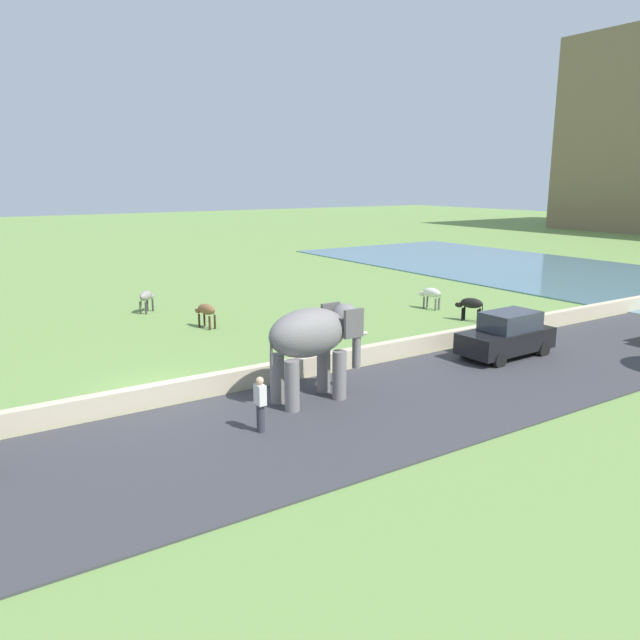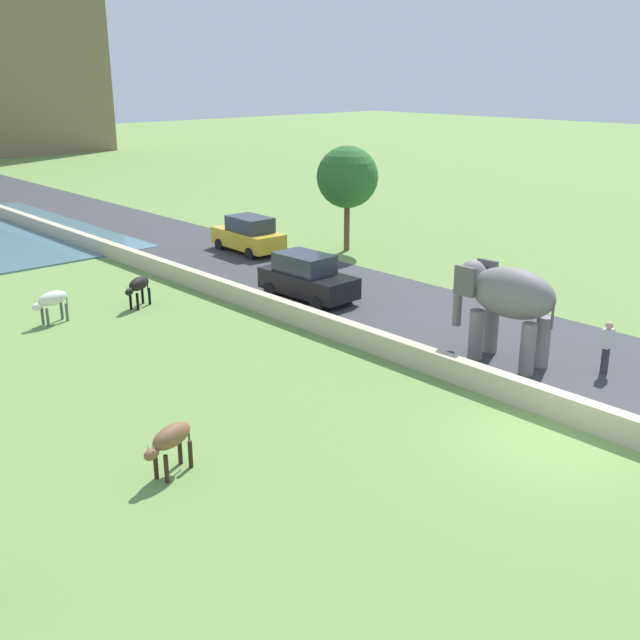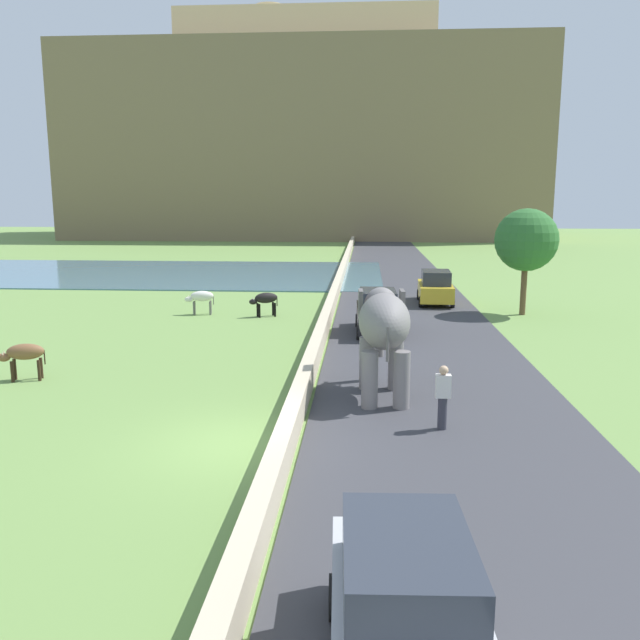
{
  "view_description": "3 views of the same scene",
  "coord_description": "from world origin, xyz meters",
  "views": [
    {
      "loc": [
        18.8,
        -6.06,
        6.78
      ],
      "look_at": [
        -1.56,
        7.23,
        1.22
      ],
      "focal_mm": 34.57,
      "sensor_mm": 36.0,
      "label": 1
    },
    {
      "loc": [
        -15.03,
        -8.16,
        8.44
      ],
      "look_at": [
        -1.31,
        6.76,
        1.68
      ],
      "focal_mm": 42.17,
      "sensor_mm": 36.0,
      "label": 2
    },
    {
      "loc": [
        2.91,
        -13.98,
        5.54
      ],
      "look_at": [
        1.29,
        8.98,
        1.23
      ],
      "focal_mm": 36.64,
      "sensor_mm": 36.0,
      "label": 3
    }
  ],
  "objects": [
    {
      "name": "ground_plane",
      "position": [
        0.0,
        0.0,
        0.0
      ],
      "size": [
        220.0,
        220.0,
        0.0
      ],
      "primitive_type": "plane",
      "color": "#6B8E47"
    },
    {
      "name": "road_surface",
      "position": [
        5.0,
        20.0,
        0.03
      ],
      "size": [
        7.0,
        120.0,
        0.06
      ],
      "primitive_type": "cube",
      "color": "#38383D",
      "rests_on": "ground"
    },
    {
      "name": "barrier_wall",
      "position": [
        1.2,
        18.0,
        0.36
      ],
      "size": [
        0.4,
        110.0,
        0.71
      ],
      "primitive_type": "cube",
      "color": "beige",
      "rests_on": "ground"
    },
    {
      "name": "elephant",
      "position": [
        3.42,
        3.78,
        2.04
      ],
      "size": [
        1.52,
        3.49,
        2.99
      ],
      "color": "slate",
      "rests_on": "ground"
    },
    {
      "name": "person_beside_elephant",
      "position": [
        4.78,
        1.17,
        0.87
      ],
      "size": [
        0.36,
        0.22,
        1.63
      ],
      "color": "#33333D",
      "rests_on": "ground"
    },
    {
      "name": "car_black",
      "position": [
        3.42,
        12.64,
        0.9
      ],
      "size": [
        1.89,
        4.05,
        1.8
      ],
      "color": "black",
      "rests_on": "ground"
    },
    {
      "name": "car_yellow",
      "position": [
        6.57,
        20.43,
        0.9
      ],
      "size": [
        1.93,
        4.07,
        1.8
      ],
      "color": "gold",
      "rests_on": "ground"
    },
    {
      "name": "cow_white",
      "position": [
        -5.0,
        16.55,
        0.84
      ],
      "size": [
        1.42,
        0.62,
        1.15
      ],
      "color": "silver",
      "rests_on": "ground"
    },
    {
      "name": "cow_brown",
      "position": [
        -7.54,
        4.79,
        0.84
      ],
      "size": [
        1.42,
        0.72,
        1.15
      ],
      "color": "brown",
      "rests_on": "ground"
    },
    {
      "name": "cow_black",
      "position": [
        -1.83,
        16.19,
        0.84
      ],
      "size": [
        1.39,
        0.91,
        1.15
      ],
      "color": "black",
      "rests_on": "ground"
    },
    {
      "name": "tree_near",
      "position": [
        10.46,
        17.62,
        3.57
      ],
      "size": [
        2.96,
        2.96,
        5.07
      ],
      "color": "brown",
      "rests_on": "ground"
    }
  ]
}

